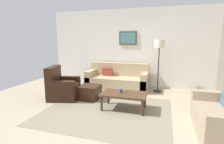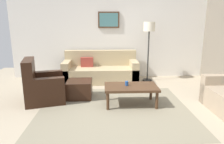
# 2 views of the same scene
# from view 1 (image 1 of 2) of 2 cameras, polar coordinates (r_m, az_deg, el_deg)

# --- Properties ---
(ground_plane) EXTENTS (8.00, 8.00, 0.00)m
(ground_plane) POSITION_cam_1_polar(r_m,az_deg,el_deg) (4.35, -1.66, -12.55)
(ground_plane) COLOR tan
(rear_partition) EXTENTS (6.00, 0.12, 2.80)m
(rear_partition) POSITION_cam_1_polar(r_m,az_deg,el_deg) (6.53, 5.62, 7.74)
(rear_partition) COLOR silver
(rear_partition) RESTS_ON ground_plane
(area_rug) EXTENTS (2.98, 2.54, 0.01)m
(area_rug) POSITION_cam_1_polar(r_m,az_deg,el_deg) (4.35, -1.66, -12.50)
(area_rug) COLOR gray
(area_rug) RESTS_ON ground_plane
(couch_main) EXTENTS (2.13, 0.90, 0.88)m
(couch_main) POSITION_cam_1_polar(r_m,az_deg,el_deg) (6.26, 1.90, -2.53)
(couch_main) COLOR tan
(couch_main) RESTS_ON ground_plane
(armchair_leather) EXTENTS (0.97, 0.97, 0.95)m
(armchair_leather) POSITION_cam_1_polar(r_m,az_deg,el_deg) (5.33, -16.15, -5.14)
(armchair_leather) COLOR black
(armchair_leather) RESTS_ON ground_plane
(ottoman) EXTENTS (0.56, 0.56, 0.40)m
(ottoman) POSITION_cam_1_polar(r_m,az_deg,el_deg) (5.16, -7.28, -6.55)
(ottoman) COLOR black
(ottoman) RESTS_ON ground_plane
(coffee_table) EXTENTS (1.10, 0.64, 0.41)m
(coffee_table) POSITION_cam_1_polar(r_m,az_deg,el_deg) (4.34, 3.90, -7.57)
(coffee_table) COLOR #472D1C
(coffee_table) RESTS_ON ground_plane
(cup) EXTENTS (0.07, 0.07, 0.09)m
(cup) POSITION_cam_1_polar(r_m,az_deg,el_deg) (4.36, 2.92, -6.11)
(cup) COLOR #1E478C
(cup) RESTS_ON coffee_table
(lamp_standing) EXTENTS (0.32, 0.32, 1.71)m
(lamp_standing) POSITION_cam_1_polar(r_m,az_deg,el_deg) (5.83, 15.17, 7.21)
(lamp_standing) COLOR black
(lamp_standing) RESTS_ON ground_plane
(framed_artwork) EXTENTS (0.63, 0.04, 0.47)m
(framed_artwork) POSITION_cam_1_polar(r_m,az_deg,el_deg) (6.44, 5.21, 10.98)
(framed_artwork) COLOR #472D1C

